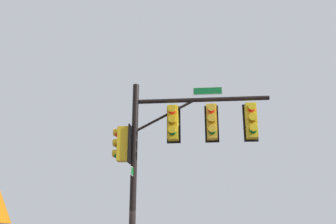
% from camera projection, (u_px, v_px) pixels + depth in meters
% --- Properties ---
extents(signal_pole_assembly, '(4.69, 2.05, 6.55)m').
position_uv_depth(signal_pole_assembly, '(177.00, 141.00, 11.56)').
color(signal_pole_assembly, black).
rests_on(signal_pole_assembly, ground_plane).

